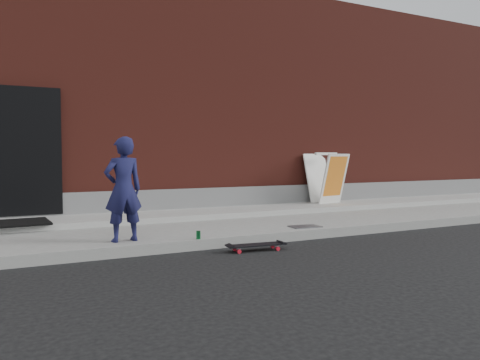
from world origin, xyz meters
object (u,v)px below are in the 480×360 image
skateboard (256,245)px  child (123,189)px  pizza_sign (327,178)px  soda_can (198,235)px

skateboard → child: bearing=156.1°
pizza_sign → soda_can: size_ratio=9.86×
skateboard → pizza_sign: bearing=40.7°
child → skateboard: bearing=150.3°
child → pizza_sign: size_ratio=1.25×
pizza_sign → soda_can: (-4.12, -2.51, -0.61)m
soda_can → child: bearing=162.9°
child → pizza_sign: child is taller
child → skateboard: size_ratio=1.69×
pizza_sign → child: bearing=-156.5°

